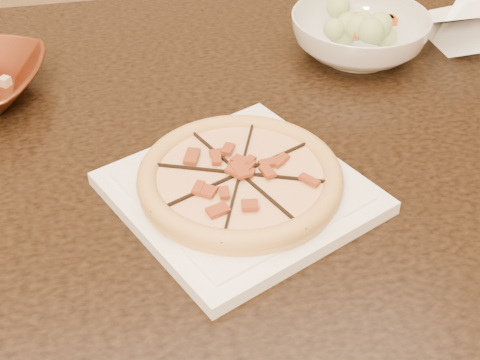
{
  "coord_description": "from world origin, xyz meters",
  "views": [
    {
      "loc": [
        -0.13,
        -0.69,
        1.3
      ],
      "look_at": [
        0.03,
        -0.07,
        0.78
      ],
      "focal_mm": 50.0,
      "sensor_mm": 36.0,
      "label": 1
    }
  ],
  "objects_px": {
    "plate": "(240,192)",
    "salad_bowl": "(359,35)",
    "dining_table": "(154,185)",
    "pizza": "(240,178)"
  },
  "relations": [
    {
      "from": "dining_table",
      "to": "salad_bowl",
      "type": "relative_size",
      "value": 6.7
    },
    {
      "from": "dining_table",
      "to": "salad_bowl",
      "type": "bearing_deg",
      "value": 22.68
    },
    {
      "from": "plate",
      "to": "pizza",
      "type": "height_order",
      "value": "pizza"
    },
    {
      "from": "salad_bowl",
      "to": "dining_table",
      "type": "bearing_deg",
      "value": -157.32
    },
    {
      "from": "dining_table",
      "to": "salad_bowl",
      "type": "height_order",
      "value": "salad_bowl"
    },
    {
      "from": "plate",
      "to": "salad_bowl",
      "type": "height_order",
      "value": "salad_bowl"
    },
    {
      "from": "plate",
      "to": "salad_bowl",
      "type": "relative_size",
      "value": 1.6
    },
    {
      "from": "dining_table",
      "to": "plate",
      "type": "relative_size",
      "value": 4.18
    },
    {
      "from": "pizza",
      "to": "salad_bowl",
      "type": "bearing_deg",
      "value": 48.72
    },
    {
      "from": "dining_table",
      "to": "salad_bowl",
      "type": "distance_m",
      "value": 0.43
    }
  ]
}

